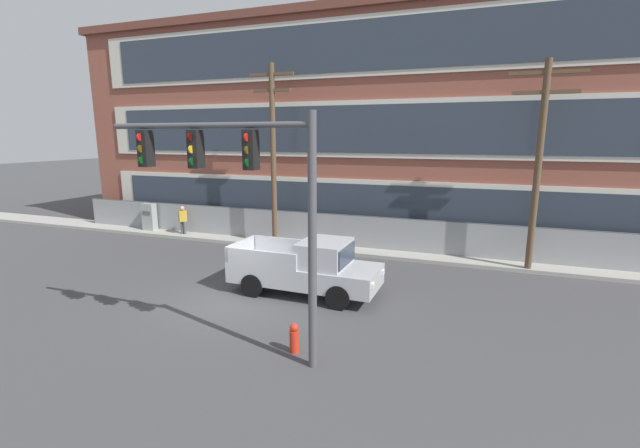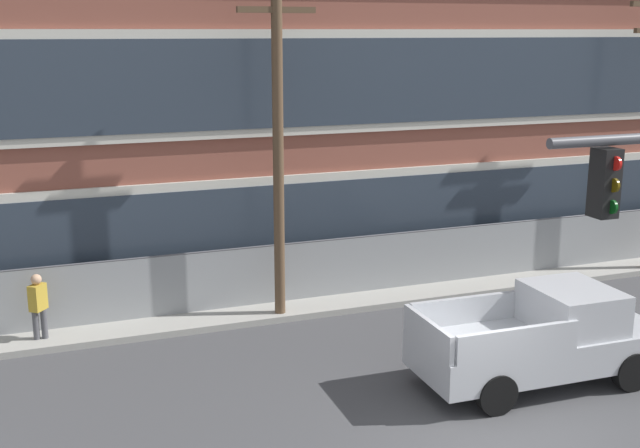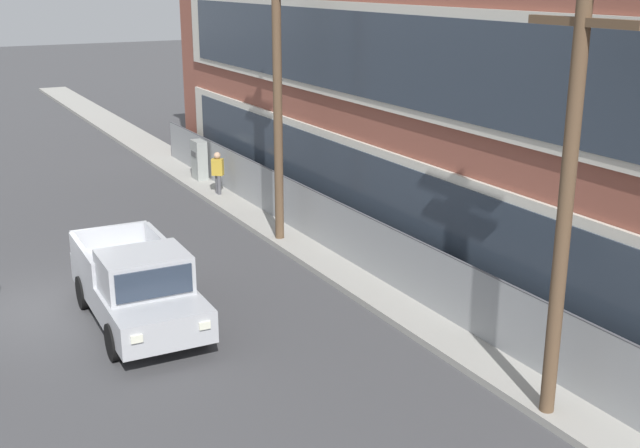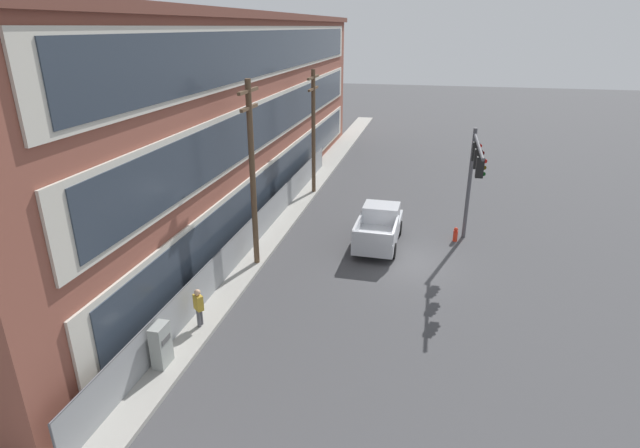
{
  "view_description": "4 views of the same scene",
  "coord_description": "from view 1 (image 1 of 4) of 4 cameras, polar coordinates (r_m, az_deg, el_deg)",
  "views": [
    {
      "loc": [
        7.43,
        -11.65,
        5.39
      ],
      "look_at": [
        1.87,
        3.57,
        2.04
      ],
      "focal_mm": 24.0,
      "sensor_mm": 36.0,
      "label": 1
    },
    {
      "loc": [
        -7.38,
        -11.16,
        6.99
      ],
      "look_at": [
        -1.48,
        4.52,
        2.93
      ],
      "focal_mm": 45.0,
      "sensor_mm": 36.0,
      "label": 2
    },
    {
      "loc": [
        19.0,
        -2.96,
        7.66
      ],
      "look_at": [
        3.4,
        5.46,
        2.17
      ],
      "focal_mm": 45.0,
      "sensor_mm": 36.0,
      "label": 3
    },
    {
      "loc": [
        -21.99,
        -0.88,
        10.67
      ],
      "look_at": [
        -1.98,
        3.67,
        2.52
      ],
      "focal_mm": 28.0,
      "sensor_mm": 36.0,
      "label": 4
    }
  ],
  "objects": [
    {
      "name": "utility_pole_midblock",
      "position": [
        18.55,
        27.18,
        7.91
      ],
      "size": [
        2.7,
        0.26,
        8.18
      ],
      "color": "brown",
      "rests_on": "ground"
    },
    {
      "name": "pickup_truck_silver",
      "position": [
        14.79,
        -1.66,
        -5.88
      ],
      "size": [
        5.23,
        2.18,
        1.94
      ],
      "color": "#B2B5BA",
      "rests_on": "ground"
    },
    {
      "name": "pedestrian_near_cabinet",
      "position": [
        24.25,
        -17.82,
        0.62
      ],
      "size": [
        0.44,
        0.46,
        1.69
      ],
      "color": "#4C4C51",
      "rests_on": "ground"
    },
    {
      "name": "electrical_cabinet",
      "position": [
        25.95,
        -21.78,
        0.73
      ],
      "size": [
        0.75,
        0.44,
        1.67
      ],
      "color": "#939993",
      "rests_on": "ground"
    },
    {
      "name": "traffic_signal_mast",
      "position": [
        10.12,
        -10.32,
        5.49
      ],
      "size": [
        5.45,
        0.43,
        5.93
      ],
      "color": "#4C4C51",
      "rests_on": "ground"
    },
    {
      "name": "fire_hydrant",
      "position": [
        11.19,
        -3.46,
        -14.95
      ],
      "size": [
        0.24,
        0.24,
        0.78
      ],
      "color": "red",
      "rests_on": "ground"
    },
    {
      "name": "utility_pole_near_corner",
      "position": [
        20.62,
        -6.27,
        9.81
      ],
      "size": [
        2.19,
        0.26,
        8.64
      ],
      "color": "brown",
      "rests_on": "ground"
    },
    {
      "name": "ground_plane",
      "position": [
        14.83,
        -11.79,
        -9.89
      ],
      "size": [
        160.0,
        160.0,
        0.0
      ],
      "primitive_type": "plane",
      "color": "#424244"
    },
    {
      "name": "sidewalk_building_side",
      "position": [
        21.13,
        -1.22,
        -2.88
      ],
      "size": [
        80.0,
        1.81,
        0.16
      ],
      "primitive_type": "cube",
      "color": "#9E9B93",
      "rests_on": "ground"
    },
    {
      "name": "brick_mill_building",
      "position": [
        25.91,
        20.43,
        11.7
      ],
      "size": [
        43.63,
        12.5,
        11.42
      ],
      "color": "brown",
      "rests_on": "ground"
    },
    {
      "name": "chain_link_fence",
      "position": [
        20.85,
        1.51,
        -0.86
      ],
      "size": [
        30.48,
        0.06,
        1.7
      ],
      "color": "gray",
      "rests_on": "ground"
    }
  ]
}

